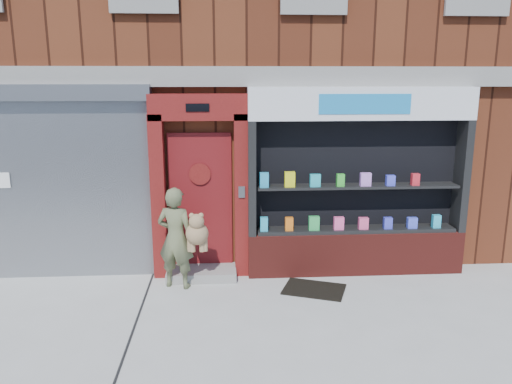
{
  "coord_description": "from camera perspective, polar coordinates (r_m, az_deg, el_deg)",
  "views": [
    {
      "loc": [
        -0.36,
        -5.83,
        3.14
      ],
      "look_at": [
        0.08,
        1.0,
        1.56
      ],
      "focal_mm": 35.0,
      "sensor_mm": 36.0,
      "label": 1
    }
  ],
  "objects": [
    {
      "name": "ground",
      "position": [
        6.63,
        -0.12,
        -15.27
      ],
      "size": [
        80.0,
        80.0,
        0.0
      ],
      "primitive_type": "plane",
      "color": "#9E9E99",
      "rests_on": "ground"
    },
    {
      "name": "building",
      "position": [
        11.86,
        -2.0,
        17.12
      ],
      "size": [
        12.0,
        8.16,
        8.0
      ],
      "color": "#491E10",
      "rests_on": "ground"
    },
    {
      "name": "shutter_bay",
      "position": [
        8.32,
        -22.12,
        2.18
      ],
      "size": [
        3.1,
        0.3,
        3.04
      ],
      "color": "gray",
      "rests_on": "ground"
    },
    {
      "name": "red_door_bay",
      "position": [
        7.88,
        -6.41,
        0.58
      ],
      "size": [
        1.52,
        0.58,
        2.9
      ],
      "color": "#5D1110",
      "rests_on": "ground"
    },
    {
      "name": "pharmacy_bay",
      "position": [
        8.12,
        11.45,
        0.15
      ],
      "size": [
        3.5,
        0.41,
        3.0
      ],
      "color": "maroon",
      "rests_on": "ground"
    },
    {
      "name": "woman",
      "position": [
        7.6,
        -8.81,
        -5.11
      ],
      "size": [
        0.83,
        0.53,
        1.56
      ],
      "color": "#5D6241",
      "rests_on": "ground"
    },
    {
      "name": "doormat",
      "position": [
        7.73,
        6.66,
        -10.97
      ],
      "size": [
        1.06,
        0.9,
        0.02
      ],
      "primitive_type": "cube",
      "rotation": [
        0.0,
        0.0,
        -0.36
      ],
      "color": "black",
      "rests_on": "ground"
    }
  ]
}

